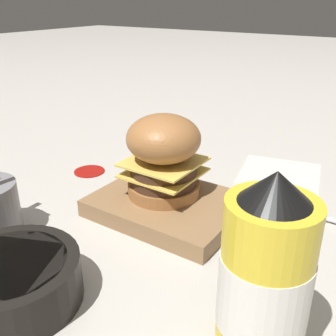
{
  "coord_description": "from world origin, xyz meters",
  "views": [
    {
      "loc": [
        -0.28,
        0.48,
        0.31
      ],
      "look_at": [
        0.02,
        0.04,
        0.08
      ],
      "focal_mm": 42.0,
      "sensor_mm": 36.0,
      "label": 1
    }
  ],
  "objects_px": {
    "ketchup_bottle": "(264,282)",
    "spoon": "(307,213)",
    "serving_board": "(168,206)",
    "burger": "(164,155)",
    "side_bowl": "(12,280)"
  },
  "relations": [
    {
      "from": "burger",
      "to": "side_bowl",
      "type": "bearing_deg",
      "value": 85.56
    },
    {
      "from": "serving_board",
      "to": "burger",
      "type": "bearing_deg",
      "value": -32.23
    },
    {
      "from": "ketchup_bottle",
      "to": "spoon",
      "type": "distance_m",
      "value": 0.3
    },
    {
      "from": "serving_board",
      "to": "spoon",
      "type": "xyz_separation_m",
      "value": [
        -0.18,
        -0.11,
        -0.01
      ]
    },
    {
      "from": "burger",
      "to": "spoon",
      "type": "distance_m",
      "value": 0.24
    },
    {
      "from": "spoon",
      "to": "side_bowl",
      "type": "bearing_deg",
      "value": 59.73
    },
    {
      "from": "burger",
      "to": "serving_board",
      "type": "bearing_deg",
      "value": 147.77
    },
    {
      "from": "ketchup_bottle",
      "to": "spoon",
      "type": "relative_size",
      "value": 1.31
    },
    {
      "from": "ketchup_bottle",
      "to": "spoon",
      "type": "height_order",
      "value": "ketchup_bottle"
    },
    {
      "from": "ketchup_bottle",
      "to": "side_bowl",
      "type": "relative_size",
      "value": 1.28
    },
    {
      "from": "burger",
      "to": "side_bowl",
      "type": "relative_size",
      "value": 0.85
    },
    {
      "from": "serving_board",
      "to": "side_bowl",
      "type": "relative_size",
      "value": 1.46
    },
    {
      "from": "serving_board",
      "to": "spoon",
      "type": "bearing_deg",
      "value": -148.88
    },
    {
      "from": "burger",
      "to": "ketchup_bottle",
      "type": "bearing_deg",
      "value": 141.41
    },
    {
      "from": "serving_board",
      "to": "ketchup_bottle",
      "type": "relative_size",
      "value": 1.14
    }
  ]
}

